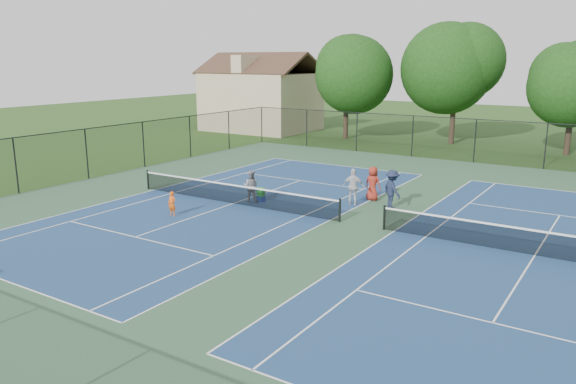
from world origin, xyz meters
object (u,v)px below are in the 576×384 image
Objects in this scene: clapboard_house at (261,99)px; child_player at (172,204)px; instructor at (251,186)px; ball_crate at (261,199)px; bystander_c at (373,184)px; bystander_a at (353,187)px; ball_hopper at (261,192)px; tree_back_b at (456,64)px; tree_back_c at (575,80)px; tree_back_a at (347,70)px; bystander_b at (392,189)px.

clapboard_house is 32.07m from child_player.
ball_crate is at bearing -168.16° from instructor.
clapboard_house is 9.48× the size of child_player.
bystander_c reaches higher than instructor.
instructor is 5.10m from bystander_a.
clapboard_house is 5.95× the size of bystander_a.
ball_hopper is at bearing 61.22° from child_player.
tree_back_b is 25.84m from ball_crate.
instructor is at bearing -115.38° from tree_back_c.
ball_crate is at bearing -54.71° from clapboard_house.
clapboard_house is at bearing 174.29° from tree_back_a.
bystander_b is at bearing 35.76° from child_player.
tree_back_b is 24.08× the size of ball_hopper.
bystander_c is (11.53, -19.61, -5.17)m from tree_back_a.
tree_back_a is 9.24m from tree_back_b.
bystander_c is at bearing -59.55° from tree_back_a.
tree_back_b is at bearing -116.26° from instructor.
bystander_a is at bearing 78.85° from bystander_c.
tree_back_b is (9.00, 2.00, 0.56)m from tree_back_a.
bystander_c is (-1.41, 0.89, -0.06)m from bystander_b.
child_player is at bearing -114.72° from tree_back_c.
child_player is 0.65× the size of bystander_c.
ball_crate is at bearing 9.61° from bystander_a.
clapboard_house is 6.66× the size of instructor.
tree_back_a reaches higher than tree_back_c.
bystander_a is at bearing -46.14° from clapboard_house.
clapboard_house is 6.20× the size of bystander_c.
tree_back_a is at bearing -21.74° from bystander_b.
instructor is 0.93× the size of bystander_c.
ball_crate is at bearing -73.17° from tree_back_a.
bystander_c is (2.53, -21.61, -5.72)m from tree_back_b.
instructor is at bearing 64.83° from child_player.
bystander_b is (22.94, -21.50, -2.16)m from clapboard_house.
tree_back_a is at bearing 106.83° from ball_hopper.
clapboard_house reaches higher than bystander_a.
bystander_a reaches higher than ball_hopper.
clapboard_house is at bearing -76.33° from instructor.
tree_back_b reaches higher than instructor.
bystander_c is at bearing -123.33° from bystander_a.
bystander_b is 1.07× the size of bystander_c.
tree_back_a is at bearing -77.87° from bystander_a.
tree_back_a is 21.97× the size of ball_hopper.
clapboard_house is 29.47m from ball_crate.
bystander_c reaches higher than child_player.
tree_back_b is at bearing 77.65° from child_player.
bystander_c is 5.71m from ball_crate.
instructor is 0.82m from ball_crate.
bystander_a is at bearing 41.26° from child_player.
bystander_a is (21.10, -21.96, -2.18)m from clapboard_house.
bystander_b is (7.93, 6.73, 0.36)m from child_player.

